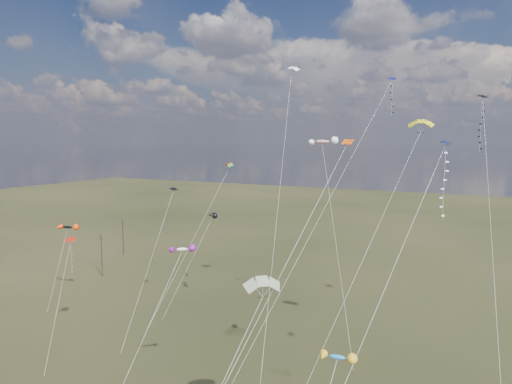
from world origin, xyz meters
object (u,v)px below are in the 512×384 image
at_px(utility_pole_near, 102,255).
at_px(diamond_black_high, 482,135).
at_px(utility_pole_far, 123,237).
at_px(parafoil_yellow, 420,123).
at_px(novelty_black_orange, 67,227).

relative_size(utility_pole_near, diamond_black_high, 0.26).
distance_m(utility_pole_far, parafoil_yellow, 72.33).
bearing_deg(utility_pole_near, diamond_black_high, -2.09).
bearing_deg(diamond_black_high, parafoil_yellow, -124.31).
distance_m(utility_pole_far, diamond_black_high, 74.79).
xyz_separation_m(utility_pole_near, novelty_black_orange, (3.42, -10.22, 7.29)).
xyz_separation_m(utility_pole_near, parafoil_yellow, (56.11, -10.47, 22.85)).
relative_size(utility_pole_far, novelty_black_orange, 0.67).
bearing_deg(utility_pole_far, diamond_black_high, -13.12).
relative_size(utility_pole_far, parafoil_yellow, 0.29).
xyz_separation_m(utility_pole_far, novelty_black_orange, (11.42, -24.22, 7.29)).
height_order(utility_pole_near, parafoil_yellow, parafoil_yellow).
xyz_separation_m(diamond_black_high, novelty_black_orange, (-58.30, -7.97, -14.36)).
relative_size(diamond_black_high, parafoil_yellow, 1.10).
height_order(parafoil_yellow, novelty_black_orange, parafoil_yellow).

